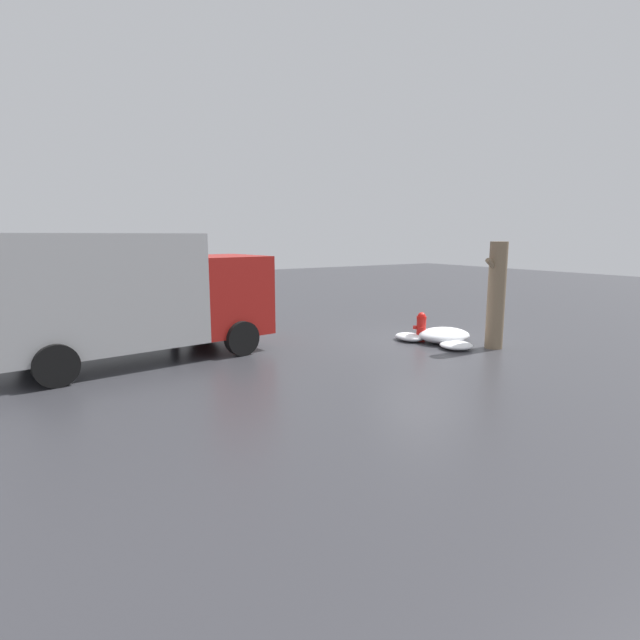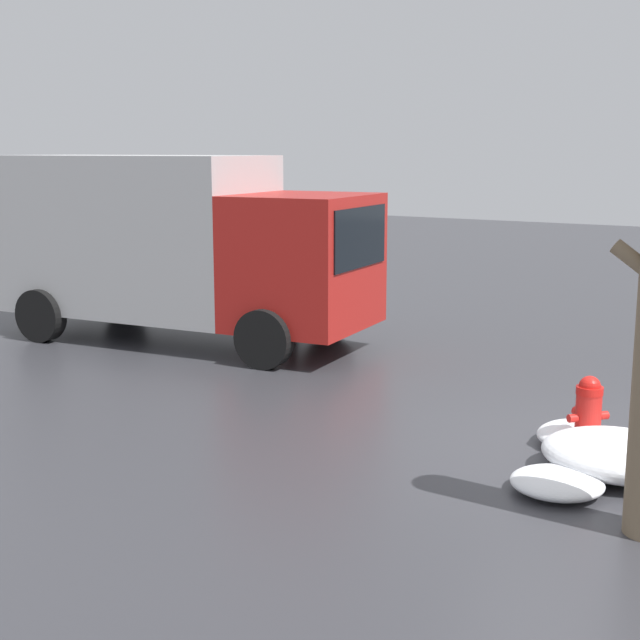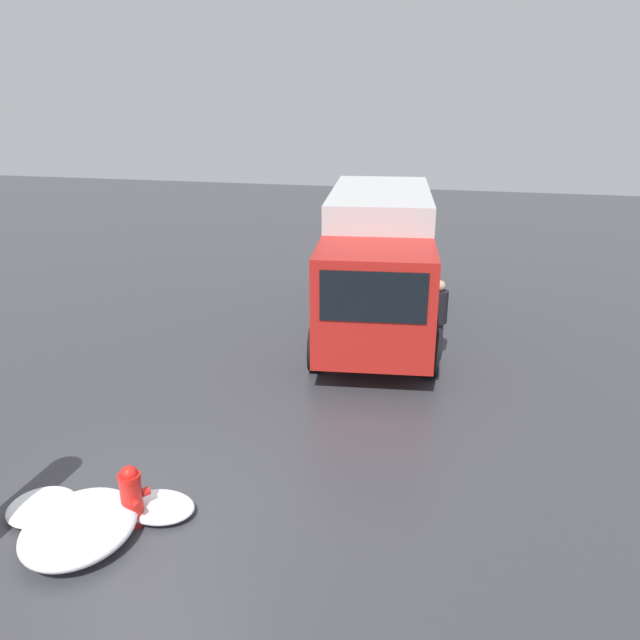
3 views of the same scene
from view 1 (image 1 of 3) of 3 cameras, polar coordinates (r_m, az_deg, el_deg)
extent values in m
plane|color=#38383D|center=(14.97, 11.44, -2.38)|extent=(60.00, 60.00, 0.00)
cylinder|color=red|center=(14.90, 11.48, -1.14)|extent=(0.27, 0.27, 0.66)
cylinder|color=red|center=(14.84, 11.53, 0.27)|extent=(0.29, 0.29, 0.08)
sphere|color=red|center=(14.83, 11.54, 0.42)|extent=(0.23, 0.23, 0.23)
cylinder|color=red|center=(14.88, 10.78, -0.82)|extent=(0.15, 0.15, 0.11)
cylinder|color=red|center=(14.71, 11.53, -0.97)|extent=(0.13, 0.13, 0.09)
cylinder|color=red|center=(15.07, 11.46, -0.71)|extent=(0.13, 0.13, 0.09)
cylinder|color=#7F6B51|center=(14.36, 19.50, 2.64)|extent=(0.47, 0.47, 2.91)
cylinder|color=#7F6B51|center=(14.13, 19.15, 5.87)|extent=(0.54, 0.13, 0.43)
cube|color=red|center=(13.87, -11.01, 2.93)|extent=(2.14, 2.42, 2.08)
cube|color=black|center=(14.30, -7.64, 4.90)|extent=(0.24, 1.86, 0.91)
cube|color=#BCBCBC|center=(12.65, -24.27, 2.96)|extent=(4.86, 2.72, 2.66)
cylinder|color=black|center=(14.96, -13.21, -0.69)|extent=(0.93, 0.38, 0.90)
cylinder|color=black|center=(13.03, -8.92, -2.07)|extent=(0.93, 0.38, 0.90)
cylinder|color=black|center=(13.69, -29.79, -2.67)|extent=(0.93, 0.38, 0.90)
cylinder|color=black|center=(11.55, -27.96, -4.61)|extent=(0.93, 0.38, 0.90)
cylinder|color=#23232D|center=(14.79, -16.35, -1.13)|extent=(0.25, 0.25, 0.80)
cylinder|color=black|center=(14.68, -16.48, 1.69)|extent=(0.37, 0.37, 0.67)
sphere|color=tan|center=(14.63, -16.57, 3.41)|extent=(0.22, 0.22, 0.22)
ellipsoid|color=white|center=(14.14, 15.30, -2.80)|extent=(0.88, 0.89, 0.21)
ellipsoid|color=white|center=(14.92, 14.00, -1.69)|extent=(1.54, 1.34, 0.42)
ellipsoid|color=white|center=(14.94, 10.17, -1.92)|extent=(0.70, 0.95, 0.22)
camera|label=2|loc=(12.77, 52.25, 6.56)|focal=50.00mm
camera|label=3|loc=(21.69, 16.40, 15.06)|focal=35.00mm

